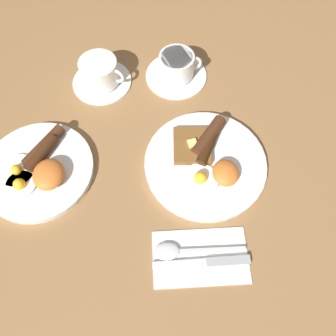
{
  "coord_description": "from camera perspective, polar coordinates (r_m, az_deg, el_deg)",
  "views": [
    {
      "loc": [
        -0.33,
        0.11,
        0.65
      ],
      "look_at": [
        -0.01,
        0.08,
        0.03
      ],
      "focal_mm": 35.0,
      "sensor_mm": 36.0,
      "label": 1
    }
  ],
  "objects": [
    {
      "name": "breakfast_plate_far",
      "position": [
        0.77,
        -21.61,
        -0.15
      ],
      "size": [
        0.24,
        0.24,
        0.05
      ],
      "color": "white",
      "rests_on": "ground_plane"
    },
    {
      "name": "spoon",
      "position": [
        0.66,
        1.41,
        -14.26
      ],
      "size": [
        0.04,
        0.18,
        0.01
      ],
      "rotation": [
        0.0,
        0.0,
        1.52
      ],
      "color": "silver",
      "rests_on": "napkin"
    },
    {
      "name": "napkin",
      "position": [
        0.67,
        5.66,
        -15.14
      ],
      "size": [
        0.12,
        0.19,
        0.01
      ],
      "primitive_type": "cube",
      "rotation": [
        0.0,
        0.0,
        -0.04
      ],
      "color": "white",
      "rests_on": "ground_plane"
    },
    {
      "name": "knife",
      "position": [
        0.66,
        6.85,
        -15.98
      ],
      "size": [
        0.02,
        0.19,
        0.01
      ],
      "rotation": [
        0.0,
        0.0,
        1.55
      ],
      "color": "silver",
      "rests_on": "napkin"
    },
    {
      "name": "ground_plane",
      "position": [
        0.74,
        6.44,
        0.51
      ],
      "size": [
        3.0,
        3.0,
        0.0
      ],
      "primitive_type": "plane",
      "color": "olive"
    },
    {
      "name": "teacup_near",
      "position": [
        0.87,
        1.53,
        16.98
      ],
      "size": [
        0.16,
        0.16,
        0.07
      ],
      "color": "white",
      "rests_on": "ground_plane"
    },
    {
      "name": "teacup_far",
      "position": [
        0.87,
        -11.71,
        15.75
      ],
      "size": [
        0.15,
        0.15,
        0.07
      ],
      "color": "white",
      "rests_on": "ground_plane"
    },
    {
      "name": "breakfast_plate_near",
      "position": [
        0.73,
        6.58,
        1.23
      ],
      "size": [
        0.27,
        0.27,
        0.04
      ],
      "color": "white",
      "rests_on": "ground_plane"
    }
  ]
}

